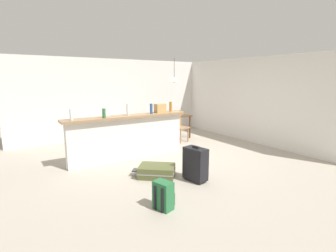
{
  "coord_description": "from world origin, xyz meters",
  "views": [
    {
      "loc": [
        -3.12,
        -4.81,
        1.88
      ],
      "look_at": [
        0.16,
        0.28,
        0.74
      ],
      "focal_mm": 27.07,
      "sensor_mm": 36.0,
      "label": 1
    }
  ],
  "objects_px": {
    "bottle_white": "(128,109)",
    "dining_table": "(171,118)",
    "bottle_clear": "(71,115)",
    "suitcase_upright_black": "(195,164)",
    "bottle_green": "(104,113)",
    "suitcase_flat_olive": "(157,171)",
    "bottle_blue": "(151,109)",
    "bottle_amber": "(171,107)",
    "grocery_bag": "(160,108)",
    "backpack_green": "(164,196)",
    "pendant_lamp": "(174,79)",
    "dining_chair_near_partition": "(179,124)"
  },
  "relations": [
    {
      "from": "bottle_clear",
      "to": "backpack_green",
      "type": "height_order",
      "value": "bottle_clear"
    },
    {
      "from": "bottle_green",
      "to": "suitcase_upright_black",
      "type": "bearing_deg",
      "value": -58.62
    },
    {
      "from": "bottle_blue",
      "to": "grocery_bag",
      "type": "bearing_deg",
      "value": 15.51
    },
    {
      "from": "bottle_green",
      "to": "bottle_amber",
      "type": "height_order",
      "value": "bottle_amber"
    },
    {
      "from": "bottle_clear",
      "to": "bottle_green",
      "type": "height_order",
      "value": "bottle_clear"
    },
    {
      "from": "suitcase_upright_black",
      "to": "backpack_green",
      "type": "height_order",
      "value": "suitcase_upright_black"
    },
    {
      "from": "bottle_amber",
      "to": "suitcase_upright_black",
      "type": "relative_size",
      "value": 0.36
    },
    {
      "from": "bottle_amber",
      "to": "suitcase_upright_black",
      "type": "xyz_separation_m",
      "value": [
        -0.74,
        -1.97,
        -0.84
      ]
    },
    {
      "from": "bottle_clear",
      "to": "suitcase_upright_black",
      "type": "relative_size",
      "value": 0.34
    },
    {
      "from": "bottle_clear",
      "to": "suitcase_flat_olive",
      "type": "relative_size",
      "value": 0.27
    },
    {
      "from": "backpack_green",
      "to": "suitcase_flat_olive",
      "type": "bearing_deg",
      "value": 64.4
    },
    {
      "from": "bottle_amber",
      "to": "backpack_green",
      "type": "relative_size",
      "value": 0.58
    },
    {
      "from": "bottle_white",
      "to": "bottle_blue",
      "type": "distance_m",
      "value": 0.58
    },
    {
      "from": "dining_table",
      "to": "backpack_green",
      "type": "height_order",
      "value": "dining_table"
    },
    {
      "from": "pendant_lamp",
      "to": "suitcase_upright_black",
      "type": "xyz_separation_m",
      "value": [
        -1.64,
        -3.13,
        -1.53
      ]
    },
    {
      "from": "bottle_blue",
      "to": "bottle_amber",
      "type": "height_order",
      "value": "same"
    },
    {
      "from": "bottle_white",
      "to": "pendant_lamp",
      "type": "xyz_separation_m",
      "value": [
        2.13,
        1.24,
        0.68
      ]
    },
    {
      "from": "bottle_green",
      "to": "grocery_bag",
      "type": "distance_m",
      "value": 1.48
    },
    {
      "from": "bottle_clear",
      "to": "bottle_blue",
      "type": "height_order",
      "value": "bottle_blue"
    },
    {
      "from": "dining_table",
      "to": "dining_chair_near_partition",
      "type": "xyz_separation_m",
      "value": [
        -0.07,
        -0.51,
        -0.13
      ]
    },
    {
      "from": "suitcase_flat_olive",
      "to": "backpack_green",
      "type": "bearing_deg",
      "value": -115.6
    },
    {
      "from": "bottle_green",
      "to": "dining_table",
      "type": "bearing_deg",
      "value": 27.71
    },
    {
      "from": "bottle_clear",
      "to": "grocery_bag",
      "type": "distance_m",
      "value": 2.14
    },
    {
      "from": "bottle_clear",
      "to": "grocery_bag",
      "type": "bearing_deg",
      "value": 1.76
    },
    {
      "from": "dining_table",
      "to": "dining_chair_near_partition",
      "type": "height_order",
      "value": "dining_chair_near_partition"
    },
    {
      "from": "bottle_blue",
      "to": "backpack_green",
      "type": "distance_m",
      "value": 2.81
    },
    {
      "from": "bottle_clear",
      "to": "dining_table",
      "type": "bearing_deg",
      "value": 22.06
    },
    {
      "from": "pendant_lamp",
      "to": "bottle_amber",
      "type": "bearing_deg",
      "value": -127.65
    },
    {
      "from": "bottle_clear",
      "to": "suitcase_upright_black",
      "type": "height_order",
      "value": "bottle_clear"
    },
    {
      "from": "bottle_white",
      "to": "bottle_amber",
      "type": "relative_size",
      "value": 1.1
    },
    {
      "from": "suitcase_flat_olive",
      "to": "bottle_amber",
      "type": "bearing_deg",
      "value": 48.4
    },
    {
      "from": "grocery_bag",
      "to": "dining_chair_near_partition",
      "type": "relative_size",
      "value": 0.28
    },
    {
      "from": "pendant_lamp",
      "to": "dining_chair_near_partition",
      "type": "bearing_deg",
      "value": -106.74
    },
    {
      "from": "backpack_green",
      "to": "pendant_lamp",
      "type": "bearing_deg",
      "value": 54.01
    },
    {
      "from": "bottle_clear",
      "to": "dining_table",
      "type": "distance_m",
      "value": 3.62
    },
    {
      "from": "bottle_green",
      "to": "suitcase_flat_olive",
      "type": "bearing_deg",
      "value": -64.39
    },
    {
      "from": "dining_table",
      "to": "bottle_white",
      "type": "bearing_deg",
      "value": -147.86
    },
    {
      "from": "bottle_white",
      "to": "dining_table",
      "type": "bearing_deg",
      "value": 32.14
    },
    {
      "from": "bottle_white",
      "to": "suitcase_upright_black",
      "type": "xyz_separation_m",
      "value": [
        0.49,
        -1.89,
        -0.85
      ]
    },
    {
      "from": "bottle_amber",
      "to": "grocery_bag",
      "type": "distance_m",
      "value": 0.36
    },
    {
      "from": "pendant_lamp",
      "to": "suitcase_upright_black",
      "type": "distance_m",
      "value": 3.85
    },
    {
      "from": "bottle_white",
      "to": "backpack_green",
      "type": "height_order",
      "value": "bottle_white"
    },
    {
      "from": "suitcase_flat_olive",
      "to": "bottle_white",
      "type": "bearing_deg",
      "value": 89.31
    },
    {
      "from": "bottle_amber",
      "to": "pendant_lamp",
      "type": "height_order",
      "value": "pendant_lamp"
    },
    {
      "from": "dining_table",
      "to": "bottle_blue",
      "type": "bearing_deg",
      "value": -137.38
    },
    {
      "from": "bottle_clear",
      "to": "backpack_green",
      "type": "bearing_deg",
      "value": -73.59
    },
    {
      "from": "suitcase_flat_olive",
      "to": "backpack_green",
      "type": "relative_size",
      "value": 2.02
    },
    {
      "from": "bottle_amber",
      "to": "grocery_bag",
      "type": "bearing_deg",
      "value": -170.13
    },
    {
      "from": "grocery_bag",
      "to": "bottle_clear",
      "type": "bearing_deg",
      "value": -178.24
    },
    {
      "from": "dining_chair_near_partition",
      "to": "bottle_clear",
      "type": "bearing_deg",
      "value": -165.58
    }
  ]
}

